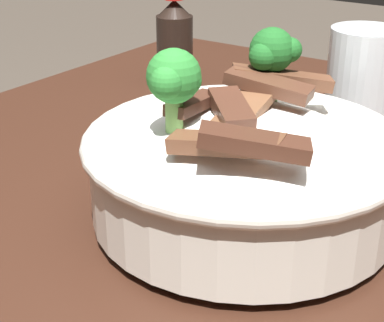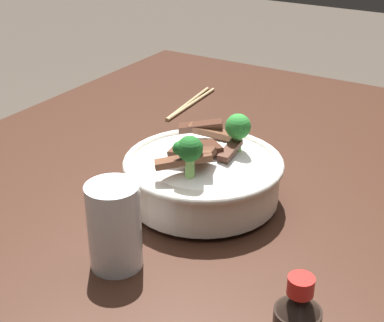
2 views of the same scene
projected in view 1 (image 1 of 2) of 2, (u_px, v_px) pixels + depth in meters
rice_bowl at (244, 164)px, 0.46m from camera, size 0.24×0.24×0.14m
drinking_glass at (360, 96)px, 0.59m from camera, size 0.07×0.07×0.11m
soy_sauce_bottle at (175, 41)px, 0.77m from camera, size 0.05×0.05×0.12m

